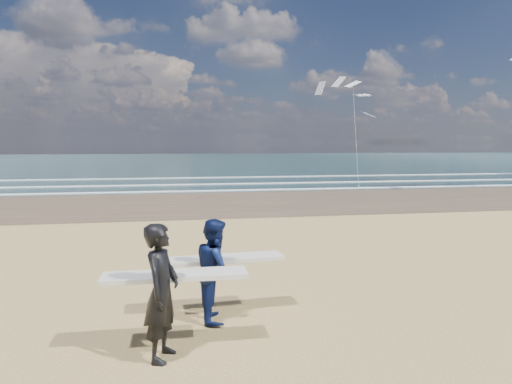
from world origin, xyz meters
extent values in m
cube|color=#4D3C29|center=(20.00, 18.00, 0.01)|extent=(220.00, 12.00, 0.01)
cube|color=#193437|center=(20.00, 72.00, 0.01)|extent=(220.00, 100.00, 0.02)
cube|color=white|center=(20.00, 22.80, 0.05)|extent=(220.00, 0.50, 0.05)
cube|color=white|center=(20.00, 27.50, 0.05)|extent=(220.00, 0.50, 0.05)
cube|color=white|center=(20.00, 34.00, 0.05)|extent=(220.00, 0.50, 0.05)
imported|color=black|center=(0.11, -0.04, 1.01)|extent=(0.68, 0.85, 2.01)
cube|color=silver|center=(0.31, 0.31, 1.14)|extent=(2.20, 0.54, 0.07)
imported|color=#0C1744|center=(1.02, 1.31, 0.91)|extent=(0.70, 0.90, 1.83)
cube|color=silver|center=(1.22, 1.66, 1.02)|extent=(2.23, 0.68, 0.07)
cube|color=slate|center=(13.29, 24.06, 0.05)|extent=(0.12, 0.12, 0.10)
camera|label=1|loc=(0.33, -6.60, 3.16)|focal=32.00mm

